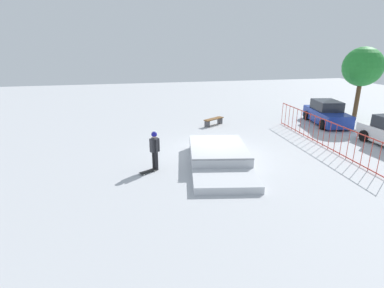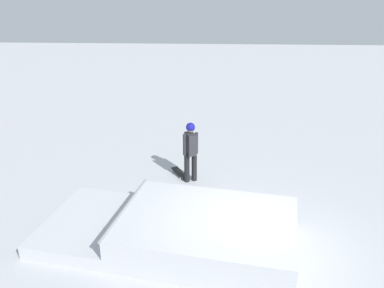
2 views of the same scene
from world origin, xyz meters
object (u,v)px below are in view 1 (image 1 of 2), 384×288
park_bench (214,120)px  skateboard (148,171)px  parked_car_blue (327,114)px  skater (155,148)px  skate_ramp (219,157)px  distant_tree (363,67)px

park_bench → skateboard: bearing=-35.0°
park_bench → parked_car_blue: parked_car_blue is taller
skater → park_bench: skater is taller
skate_ramp → parked_car_blue: bearing=130.4°
park_bench → parked_car_blue: (1.30, 7.66, 0.37)m
skater → skateboard: bearing=19.1°
skate_ramp → skater: skater is taller
parked_car_blue → park_bench: bearing=-89.1°
skateboard → park_bench: 8.71m
skateboard → parked_car_blue: bearing=175.5°
skate_ramp → skateboard: (0.38, -3.29, -0.24)m
skate_ramp → parked_car_blue: size_ratio=1.33×
skate_ramp → distant_tree: 14.03m
parked_car_blue → skater: bearing=-55.4°
skater → parked_car_blue: skater is taller
skate_ramp → distant_tree: distant_tree is taller
skater → skateboard: (0.34, -0.35, -0.93)m
skate_ramp → parked_car_blue: parked_car_blue is taller
skate_ramp → park_bench: 6.96m
skater → distant_tree: distant_tree is taller
parked_car_blue → distant_tree: bearing=113.6°
skateboard → parked_car_blue: size_ratio=0.18×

